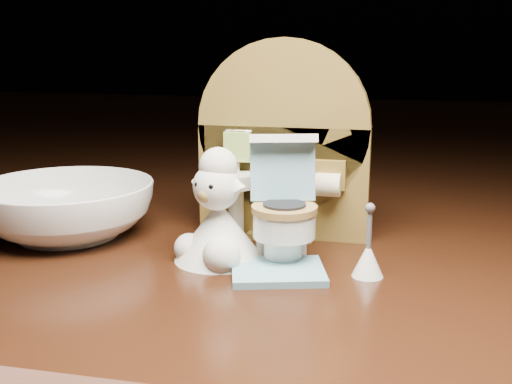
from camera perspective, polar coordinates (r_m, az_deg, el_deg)
backdrop_panel at (r=0.49m, az=2.35°, el=3.55°), size 0.13×0.05×0.15m
toy_toilet at (r=0.44m, az=2.42°, el=-2.01°), size 0.05×0.06×0.09m
bath_mat at (r=0.42m, az=1.97°, el=-7.08°), size 0.07×0.06×0.00m
toilet_brush at (r=0.42m, az=9.93°, el=-5.74°), size 0.02×0.02×0.05m
plush_lamb at (r=0.44m, az=-3.44°, el=-2.62°), size 0.06×0.06×0.08m
ceramic_bowl at (r=0.52m, az=-16.51°, el=-1.51°), size 0.18×0.18×0.04m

